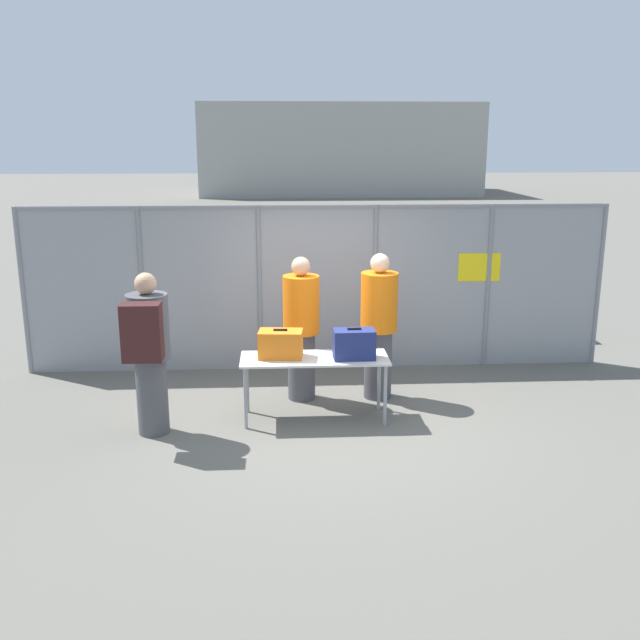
# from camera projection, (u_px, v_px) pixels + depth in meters

# --- Properties ---
(ground_plane) EXTENTS (120.00, 120.00, 0.00)m
(ground_plane) POSITION_uv_depth(u_px,v_px,m) (326.00, 418.00, 8.44)
(ground_plane) COLOR #605E56
(fence_section) EXTENTS (8.19, 0.07, 2.33)m
(fence_section) POSITION_uv_depth(u_px,v_px,m) (318.00, 285.00, 10.01)
(fence_section) COLOR gray
(fence_section) RESTS_ON ground_plane
(inspection_table) EXTENTS (1.71, 0.63, 0.76)m
(inspection_table) POSITION_uv_depth(u_px,v_px,m) (315.00, 363.00, 8.26)
(inspection_table) COLOR silver
(inspection_table) RESTS_ON ground_plane
(suitcase_orange) EXTENTS (0.53, 0.35, 0.34)m
(suitcase_orange) POSITION_uv_depth(u_px,v_px,m) (281.00, 344.00, 8.22)
(suitcase_orange) COLOR orange
(suitcase_orange) RESTS_ON inspection_table
(suitcase_navy) EXTENTS (0.48, 0.28, 0.37)m
(suitcase_navy) POSITION_uv_depth(u_px,v_px,m) (354.00, 344.00, 8.16)
(suitcase_navy) COLOR navy
(suitcase_navy) RESTS_ON inspection_table
(traveler_hooded) EXTENTS (0.45, 0.70, 1.83)m
(traveler_hooded) POSITION_uv_depth(u_px,v_px,m) (148.00, 348.00, 7.73)
(traveler_hooded) COLOR #4C4C51
(traveler_hooded) RESTS_ON ground_plane
(security_worker_near) EXTENTS (0.45, 0.45, 1.82)m
(security_worker_near) POSITION_uv_depth(u_px,v_px,m) (301.00, 327.00, 8.86)
(security_worker_near) COLOR #4C4C51
(security_worker_near) RESTS_ON ground_plane
(security_worker_far) EXTENTS (0.46, 0.46, 1.85)m
(security_worker_far) POSITION_uv_depth(u_px,v_px,m) (379.00, 324.00, 8.91)
(security_worker_far) COLOR #4C4C51
(security_worker_far) RESTS_ON ground_plane
(utility_trailer) EXTENTS (4.56, 2.23, 0.68)m
(utility_trailer) POSITION_uv_depth(u_px,v_px,m) (458.00, 308.00, 12.20)
(utility_trailer) COLOR #B2B2B7
(utility_trailer) RESTS_ON ground_plane
(distant_hangar) EXTENTS (15.74, 8.26, 5.09)m
(distant_hangar) POSITION_uv_depth(u_px,v_px,m) (337.00, 149.00, 42.43)
(distant_hangar) COLOR #999993
(distant_hangar) RESTS_ON ground_plane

